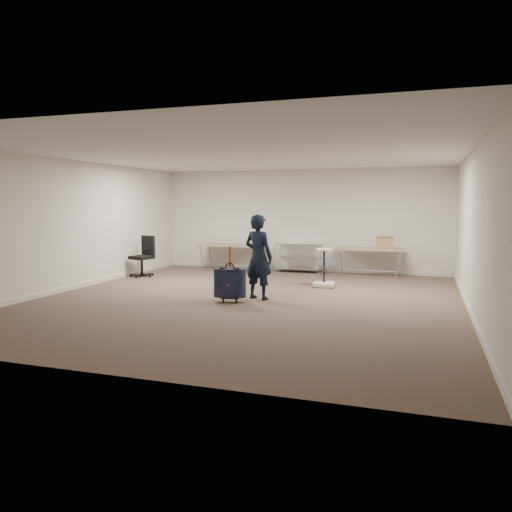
% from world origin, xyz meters
% --- Properties ---
extents(ground, '(9.00, 9.00, 0.00)m').
position_xyz_m(ground, '(0.00, 0.00, 0.00)').
color(ground, '#4A382C').
rests_on(ground, ground).
extents(room_shell, '(8.00, 9.00, 9.00)m').
position_xyz_m(room_shell, '(0.00, 1.38, 0.05)').
color(room_shell, silver).
rests_on(room_shell, ground).
extents(folding_table_left, '(1.80, 0.75, 0.73)m').
position_xyz_m(folding_table_left, '(-1.90, 3.95, 0.68)').
color(folding_table_left, '#8E7957').
rests_on(folding_table_left, ground).
extents(folding_table_right, '(1.80, 0.75, 0.73)m').
position_xyz_m(folding_table_right, '(1.90, 3.95, 0.68)').
color(folding_table_right, '#8E7957').
rests_on(folding_table_right, ground).
extents(wire_shelf, '(1.22, 0.47, 0.80)m').
position_xyz_m(wire_shelf, '(0.00, 4.20, 0.44)').
color(wire_shelf, silver).
rests_on(wire_shelf, ground).
extents(person, '(0.70, 0.56, 1.66)m').
position_xyz_m(person, '(0.18, 0.16, 0.83)').
color(person, black).
rests_on(person, ground).
extents(suitcase, '(0.43, 0.30, 1.08)m').
position_xyz_m(suitcase, '(-0.23, -0.32, 0.37)').
color(suitcase, black).
rests_on(suitcase, ground).
extents(office_chair, '(0.63, 0.63, 1.04)m').
position_xyz_m(office_chair, '(-3.59, 2.13, 0.32)').
color(office_chair, black).
rests_on(office_chair, ground).
extents(equipment_cart, '(0.53, 0.53, 0.86)m').
position_xyz_m(equipment_cart, '(1.12, 2.00, 0.23)').
color(equipment_cart, silver).
rests_on(equipment_cart, ground).
extents(cardboard_box, '(0.44, 0.35, 0.31)m').
position_xyz_m(cardboard_box, '(2.30, 3.88, 0.88)').
color(cardboard_box, olive).
rests_on(cardboard_box, folding_table_right).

